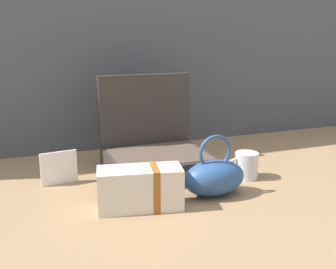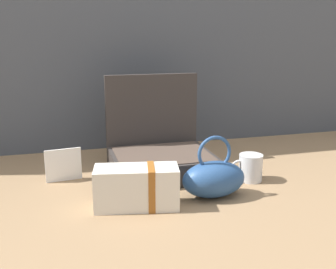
{
  "view_description": "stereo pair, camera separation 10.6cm",
  "coord_description": "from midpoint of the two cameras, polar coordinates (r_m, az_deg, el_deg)",
  "views": [
    {
      "loc": [
        -0.41,
        -1.18,
        0.51
      ],
      "look_at": [
        0.02,
        -0.02,
        0.19
      ],
      "focal_mm": 42.58,
      "sensor_mm": 36.0,
      "label": 1
    },
    {
      "loc": [
        -0.31,
        -1.21,
        0.51
      ],
      "look_at": [
        0.02,
        -0.02,
        0.19
      ],
      "focal_mm": 42.58,
      "sensor_mm": 36.0,
      "label": 2
    }
  ],
  "objects": [
    {
      "name": "coffee_mug",
      "position": [
        1.46,
        9.0,
        -4.39
      ],
      "size": [
        0.12,
        0.08,
        0.1
      ],
      "color": "silver",
      "rests_on": "ground_plane"
    },
    {
      "name": "open_suitcase",
      "position": [
        1.5,
        -3.92,
        -2.54
      ],
      "size": [
        0.37,
        0.32,
        0.36
      ],
      "color": "#332D2B",
      "rests_on": "ground_plane"
    },
    {
      "name": "ground_plane",
      "position": [
        1.35,
        -3.48,
        -7.96
      ],
      "size": [
        6.0,
        6.0,
        0.0
      ],
      "primitive_type": "plane",
      "color": "#8C6D4C"
    },
    {
      "name": "info_card_left",
      "position": [
        1.44,
        -17.4,
        -4.61
      ],
      "size": [
        0.13,
        0.02,
        0.12
      ],
      "primitive_type": "cube",
      "rotation": [
        0.0,
        0.0,
        0.13
      ],
      "color": "white",
      "rests_on": "ground_plane"
    },
    {
      "name": "teal_pouch_handbag",
      "position": [
        1.29,
        4.3,
        -6.08
      ],
      "size": [
        0.21,
        0.13,
        0.2
      ],
      "color": "#284C7F",
      "rests_on": "ground_plane"
    },
    {
      "name": "cream_toiletry_bag",
      "position": [
        1.2,
        -6.42,
        -7.69
      ],
      "size": [
        0.26,
        0.15,
        0.13
      ],
      "color": "silver",
      "rests_on": "ground_plane"
    }
  ]
}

